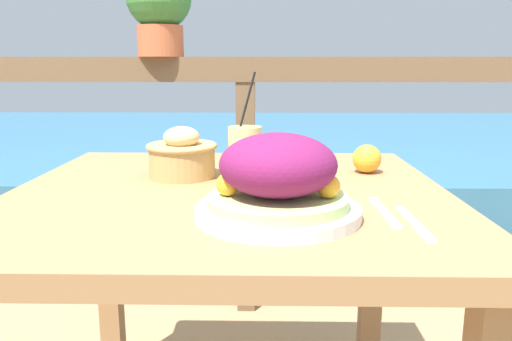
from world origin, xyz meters
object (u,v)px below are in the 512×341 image
drink_glass (245,154)px  potted_plant (159,5)px  salad_plate (278,181)px  bread_basket (182,155)px

drink_glass → potted_plant: (-0.34, 0.79, 0.40)m
salad_plate → bread_basket: size_ratio=1.73×
salad_plate → drink_glass: size_ratio=1.18×
drink_glass → bread_basket: 0.15m
drink_glass → bread_basket: (-0.15, 0.04, -0.01)m
salad_plate → drink_glass: 0.28m
salad_plate → potted_plant: size_ratio=0.86×
drink_glass → salad_plate: bearing=-76.4°
bread_basket → potted_plant: potted_plant is taller
bread_basket → potted_plant: (-0.19, 0.75, 0.42)m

